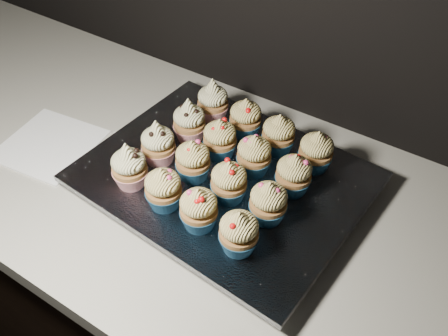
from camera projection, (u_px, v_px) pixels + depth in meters
The scene contains 21 objects.
cabinet at pixel (207, 313), 1.26m from camera, with size 2.40×0.60×0.86m, color black.
worktop at pixel (201, 192), 0.95m from camera, with size 2.44×0.64×0.04m, color beige.
napkin at pixel (50, 145), 1.01m from camera, with size 0.18×0.18×0.00m, color white.
baking_tray at pixel (224, 183), 0.92m from camera, with size 0.45×0.34×0.02m, color black.
foil_lining at pixel (224, 177), 0.91m from camera, with size 0.49×0.38×0.01m, color silver.
cupcake_0 at pixel (129, 167), 0.86m from camera, with size 0.06×0.06×0.10m.
cupcake_1 at pixel (163, 189), 0.83m from camera, with size 0.06×0.06×0.08m.
cupcake_2 at pixel (199, 209), 0.79m from camera, with size 0.06×0.06×0.08m.
cupcake_3 at pixel (239, 232), 0.76m from camera, with size 0.06×0.06×0.08m.
cupcake_4 at pixel (158, 144), 0.90m from camera, with size 0.06×0.06×0.10m.
cupcake_5 at pixel (193, 161), 0.88m from camera, with size 0.06×0.06×0.08m.
cupcake_6 at pixel (229, 182), 0.84m from camera, with size 0.06×0.06×0.08m.
cupcake_7 at pixel (268, 202), 0.81m from camera, with size 0.06×0.06×0.08m.
cupcake_8 at pixel (189, 121), 0.95m from camera, with size 0.06×0.06×0.10m.
cupcake_9 at pixel (220, 139), 0.92m from camera, with size 0.06×0.06×0.08m.
cupcake_10 at pixel (254, 155), 0.89m from camera, with size 0.06×0.06×0.08m.
cupcake_11 at pixel (294, 174), 0.85m from camera, with size 0.06×0.06×0.08m.
cupcake_12 at pixel (213, 101), 1.00m from camera, with size 0.06×0.06×0.10m.
cupcake_13 at pixel (246, 118), 0.96m from camera, with size 0.06×0.06×0.08m.
cupcake_14 at pixel (279, 134), 0.93m from camera, with size 0.06×0.06×0.08m.
cupcake_15 at pixel (316, 151), 0.89m from camera, with size 0.06×0.06×0.08m.
Camera 1 is at (0.39, 1.18, 1.57)m, focal length 40.00 mm.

